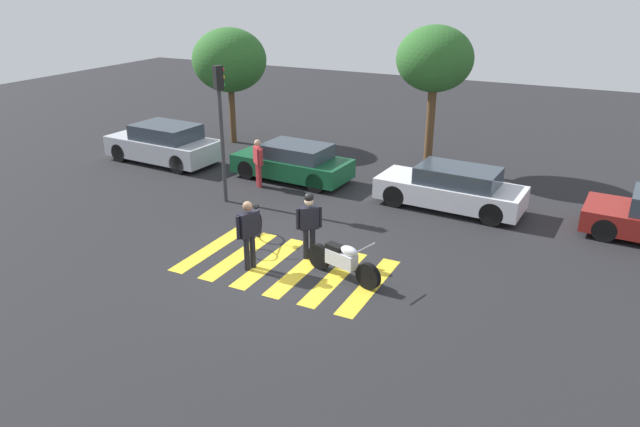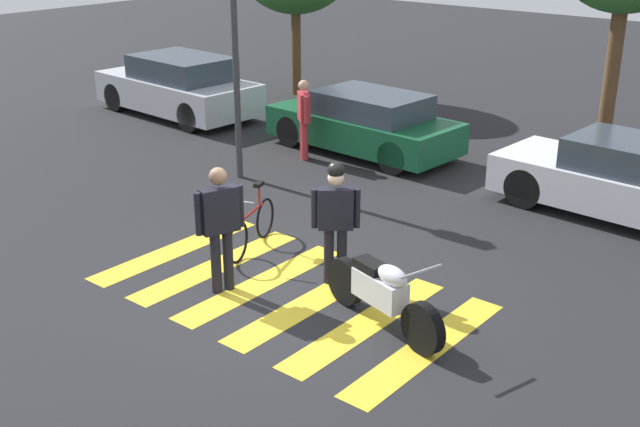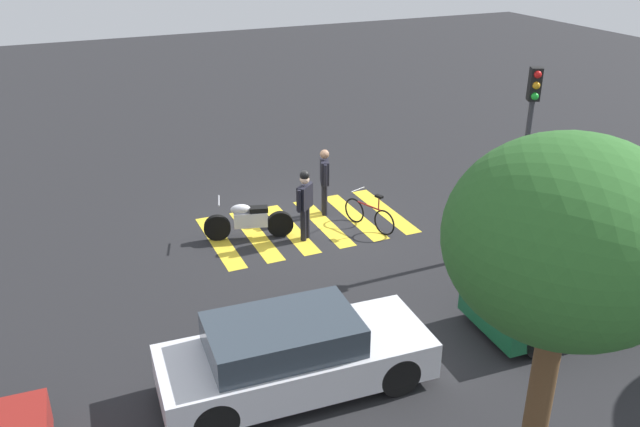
% 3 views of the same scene
% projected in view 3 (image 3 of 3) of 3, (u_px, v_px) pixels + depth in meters
% --- Properties ---
extents(ground_plane, '(60.00, 60.00, 0.00)m').
position_uv_depth(ground_plane, '(306.00, 226.00, 16.69)').
color(ground_plane, '#232326').
extents(police_motorcycle, '(2.11, 0.84, 1.04)m').
position_uv_depth(police_motorcycle, '(249.00, 221.00, 15.88)').
color(police_motorcycle, black).
rests_on(police_motorcycle, ground_plane).
extents(leaning_bicycle, '(0.66, 1.56, 0.98)m').
position_uv_depth(leaning_bicycle, '(369.00, 215.00, 16.40)').
color(leaning_bicycle, black).
rests_on(leaning_bicycle, ground_plane).
extents(officer_on_foot, '(0.36, 0.66, 1.76)m').
position_uv_depth(officer_on_foot, '(324.00, 177.00, 16.94)').
color(officer_on_foot, black).
rests_on(officer_on_foot, ground_plane).
extents(officer_by_motorcycle, '(0.53, 0.46, 1.76)m').
position_uv_depth(officer_by_motorcycle, '(305.00, 200.00, 15.60)').
color(officer_by_motorcycle, black).
rests_on(officer_by_motorcycle, ground_plane).
extents(pedestrian_bystander, '(0.53, 0.46, 1.64)m').
position_uv_depth(pedestrian_bystander, '(563.00, 244.00, 13.71)').
color(pedestrian_bystander, '#B22D33').
rests_on(pedestrian_bystander, ground_plane).
extents(crosswalk_stripes, '(4.95, 2.99, 0.01)m').
position_uv_depth(crosswalk_stripes, '(306.00, 225.00, 16.69)').
color(crosswalk_stripes, yellow).
rests_on(crosswalk_stripes, ground_plane).
extents(car_green_compact, '(4.24, 1.95, 1.30)m').
position_uv_depth(car_green_compact, '(576.00, 291.00, 12.61)').
color(car_green_compact, black).
rests_on(car_green_compact, ground_plane).
extents(car_white_van, '(4.52, 1.91, 1.35)m').
position_uv_depth(car_white_van, '(293.00, 355.00, 10.73)').
color(car_white_van, black).
rests_on(car_white_van, ground_plane).
extents(traffic_light_pole, '(0.32, 0.36, 4.25)m').
position_uv_depth(traffic_light_pole, '(528.00, 132.00, 14.37)').
color(traffic_light_pole, '#38383D').
rests_on(traffic_light_pole, ground_plane).
extents(street_tree_mid, '(2.68, 2.68, 5.16)m').
position_uv_depth(street_tree_mid, '(567.00, 242.00, 7.09)').
color(street_tree_mid, brown).
rests_on(street_tree_mid, ground_plane).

